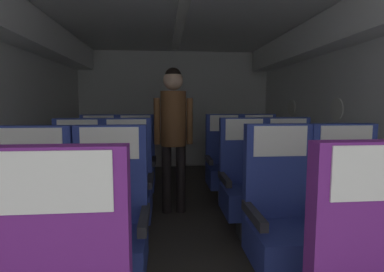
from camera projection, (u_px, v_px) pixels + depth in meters
The scene contains 15 objects.
ground at pixel (187, 235), 2.82m from camera, with size 3.87×6.59×0.02m, color #3D3833.
fuselage_shell at pixel (185, 63), 2.93m from camera, with size 3.75×6.24×2.27m.
seat_b_left_window at pixel (30, 234), 1.76m from camera, with size 0.48×0.48×1.10m.
seat_b_left_aisle at pixel (110, 230), 1.81m from camera, with size 0.48×0.48×1.10m.
seat_b_right_aisle at pixel (350, 222), 1.94m from camera, with size 0.48×0.48×1.10m.
seat_b_right_window at pixel (283, 223), 1.92m from camera, with size 0.48×0.48×1.10m.
seat_c_left_window at pixel (77, 190), 2.66m from camera, with size 0.48×0.48×1.10m.
seat_c_left_aisle at pixel (127, 188), 2.71m from camera, with size 0.48×0.48×1.10m.
seat_c_right_aisle at pixel (290, 184), 2.84m from camera, with size 0.48×0.48×1.10m.
seat_c_right_window at pixel (246, 186), 2.79m from camera, with size 0.48×0.48×1.10m.
seat_d_left_window at pixel (98, 168), 3.56m from camera, with size 0.48×0.48×1.10m.
seat_d_left_aisle at pixel (136, 167), 3.59m from camera, with size 0.48×0.48×1.10m.
seat_d_right_aisle at pixel (260, 165), 3.74m from camera, with size 0.48×0.48×1.10m.
seat_d_right_window at pixel (225, 165), 3.71m from camera, with size 0.48×0.48×1.10m.
flight_attendant at pixel (173, 124), 3.30m from camera, with size 0.43×0.28×1.62m.
Camera 1 is at (-0.20, 0.40, 1.23)m, focal length 27.97 mm.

